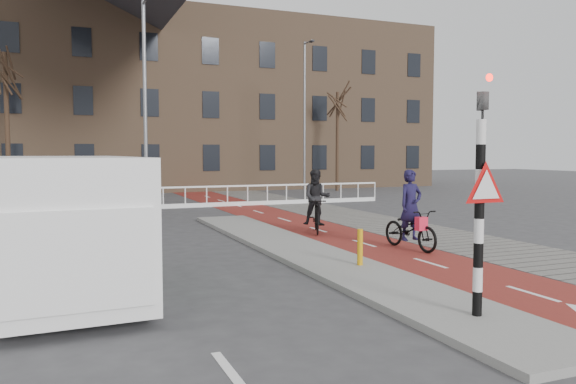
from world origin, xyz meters
name	(u,v)px	position (x,y,z in m)	size (l,w,h in m)	color
ground	(428,289)	(0.00, 0.00, 0.00)	(120.00, 120.00, 0.00)	#38383A
bike_lane	(294,223)	(1.50, 10.00, 0.01)	(2.50, 60.00, 0.01)	maroon
sidewalk	(363,219)	(4.30, 10.00, 0.01)	(3.00, 60.00, 0.01)	slate
curb_island	(306,253)	(-0.70, 4.00, 0.06)	(1.80, 16.00, 0.12)	gray
traffic_signal	(481,189)	(-0.60, -2.02, 1.99)	(0.80, 0.80, 3.68)	black
bollard	(360,247)	(-0.36, 1.93, 0.51)	(0.12, 0.12, 0.78)	#D0920B
cyclist_near	(411,223)	(2.15, 3.73, 0.71)	(0.90, 2.06, 2.07)	black
cyclist_far	(317,207)	(1.15, 7.36, 0.83)	(1.19, 1.92, 1.99)	black
van	(64,222)	(-6.22, 2.21, 1.29)	(2.52, 5.79, 2.45)	white
railing	(93,204)	(-5.00, 17.00, 0.31)	(28.00, 0.10, 0.99)	silver
townhouse_row	(110,75)	(-3.00, 32.00, 7.81)	(46.00, 10.00, 15.90)	#7F6047
tree_mid	(7,127)	(-8.81, 24.50, 3.88)	(0.25, 0.25, 7.76)	black
tree_right	(337,142)	(10.81, 24.88, 3.26)	(0.21, 0.21, 6.52)	black
streetlight_near	(145,116)	(-3.63, 10.47, 3.72)	(0.12, 0.12, 7.44)	slate
streetlight_right	(304,120)	(6.89, 21.40, 4.44)	(0.12, 0.12, 8.87)	slate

